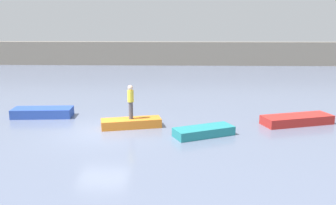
% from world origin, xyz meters
% --- Properties ---
extents(ground_plane, '(120.00, 120.00, 0.00)m').
position_xyz_m(ground_plane, '(0.00, 0.00, 0.00)').
color(ground_plane, slate).
extents(embankment_wall, '(80.00, 1.20, 2.88)m').
position_xyz_m(embankment_wall, '(0.00, 28.00, 1.44)').
color(embankment_wall, gray).
rests_on(embankment_wall, ground_plane).
extents(rowboat_blue, '(3.38, 1.45, 0.52)m').
position_xyz_m(rowboat_blue, '(-3.97, 2.75, 0.26)').
color(rowboat_blue, '#2B4CAD').
rests_on(rowboat_blue, ground_plane).
extents(rowboat_orange, '(3.18, 1.66, 0.45)m').
position_xyz_m(rowboat_orange, '(1.35, 0.86, 0.23)').
color(rowboat_orange, orange).
rests_on(rowboat_orange, ground_plane).
extents(rowboat_teal, '(3.05, 2.17, 0.42)m').
position_xyz_m(rowboat_teal, '(5.00, -0.41, 0.21)').
color(rowboat_teal, teal).
rests_on(rowboat_teal, ground_plane).
extents(rowboat_red, '(3.95, 2.28, 0.48)m').
position_xyz_m(rowboat_red, '(10.07, 1.74, 0.24)').
color(rowboat_red, red).
rests_on(rowboat_red, ground_plane).
extents(person_yellow_shirt, '(0.32, 0.32, 1.75)m').
position_xyz_m(person_yellow_shirt, '(1.35, 0.86, 1.44)').
color(person_yellow_shirt, '#4C4C56').
rests_on(person_yellow_shirt, rowboat_orange).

